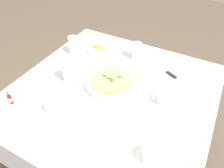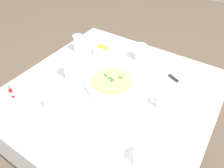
{
  "view_description": "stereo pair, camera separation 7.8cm",
  "coord_description": "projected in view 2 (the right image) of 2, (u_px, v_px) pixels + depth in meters",
  "views": [
    {
      "loc": [
        -0.42,
        0.78,
        1.58
      ],
      "look_at": [
        0.02,
        -0.03,
        0.76
      ],
      "focal_mm": 33.8,
      "sensor_mm": 36.0,
      "label": 1
    },
    {
      "loc": [
        -0.49,
        0.74,
        1.58
      ],
      "look_at": [
        0.02,
        -0.03,
        0.76
      ],
      "focal_mm": 33.8,
      "sensor_mm": 36.0,
      "label": 2
    }
  ],
  "objects": [
    {
      "name": "pizza",
      "position": [
        112.0,
        80.0,
        1.25
      ],
      "size": [
        0.24,
        0.24,
        0.02
      ],
      "color": "#DBAD60",
      "rests_on": "pizza_plate"
    },
    {
      "name": "water_glass_far_left",
      "position": [
        140.0,
        53.0,
        1.41
      ],
      "size": [
        0.07,
        0.07,
        0.11
      ],
      "color": "white",
      "rests_on": "dining_table"
    },
    {
      "name": "citrus_bowl",
      "position": [
        104.0,
        50.0,
        1.49
      ],
      "size": [
        0.15,
        0.15,
        0.06
      ],
      "color": "white",
      "rests_on": "dining_table"
    },
    {
      "name": "coffee_cup_back_corner",
      "position": [
        142.0,
        159.0,
        0.86
      ],
      "size": [
        0.13,
        0.13,
        0.07
      ],
      "color": "white",
      "rests_on": "dining_table"
    },
    {
      "name": "water_glass_right_edge",
      "position": [
        78.0,
        45.0,
        1.49
      ],
      "size": [
        0.06,
        0.06,
        0.13
      ],
      "color": "white",
      "rests_on": "dining_table"
    },
    {
      "name": "coffee_cup_near_left",
      "position": [
        163.0,
        102.0,
        1.1
      ],
      "size": [
        0.13,
        0.13,
        0.07
      ],
      "color": "white",
      "rests_on": "dining_table"
    },
    {
      "name": "water_glass_left_edge",
      "position": [
        70.0,
        70.0,
        1.26
      ],
      "size": [
        0.07,
        0.07,
        0.13
      ],
      "color": "white",
      "rests_on": "dining_table"
    },
    {
      "name": "hot_sauce_bottle",
      "position": [
        11.0,
        92.0,
        1.15
      ],
      "size": [
        0.02,
        0.02,
        0.08
      ],
      "color": "#B7140F",
      "rests_on": "dining_table"
    },
    {
      "name": "pizza_plate",
      "position": [
        112.0,
        82.0,
        1.25
      ],
      "size": [
        0.32,
        0.32,
        0.02
      ],
      "color": "white",
      "rests_on": "dining_table"
    },
    {
      "name": "dinner_knife",
      "position": [
        168.0,
        74.0,
        1.29
      ],
      "size": [
        0.18,
        0.1,
        0.01
      ],
      "rotation": [
        0.0,
        0.0,
        -0.45
      ],
      "color": "silver",
      "rests_on": "napkin_folded"
    },
    {
      "name": "pepper_shaker",
      "position": [
        17.0,
        95.0,
        1.15
      ],
      "size": [
        0.03,
        0.03,
        0.06
      ],
      "color": "white",
      "rests_on": "dining_table"
    },
    {
      "name": "dining_table",
      "position": [
        112.0,
        106.0,
        1.3
      ],
      "size": [
        1.11,
        1.11,
        0.74
      ],
      "color": "white",
      "rests_on": "ground_plane"
    },
    {
      "name": "napkin_folded",
      "position": [
        168.0,
        76.0,
        1.3
      ],
      "size": [
        0.25,
        0.2,
        0.02
      ],
      "rotation": [
        0.0,
        0.0,
        -0.35
      ],
      "color": "white",
      "rests_on": "dining_table"
    },
    {
      "name": "salt_shaker",
      "position": [
        7.0,
        93.0,
        1.16
      ],
      "size": [
        0.03,
        0.03,
        0.06
      ],
      "color": "white",
      "rests_on": "dining_table"
    },
    {
      "name": "coffee_cup_near_right",
      "position": [
        51.0,
        103.0,
        1.1
      ],
      "size": [
        0.13,
        0.13,
        0.07
      ],
      "color": "white",
      "rests_on": "dining_table"
    },
    {
      "name": "ground_plane",
      "position": [
        112.0,
        157.0,
        1.71
      ],
      "size": [
        8.0,
        8.0,
        0.0
      ],
      "primitive_type": "plane",
      "color": "brown"
    }
  ]
}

